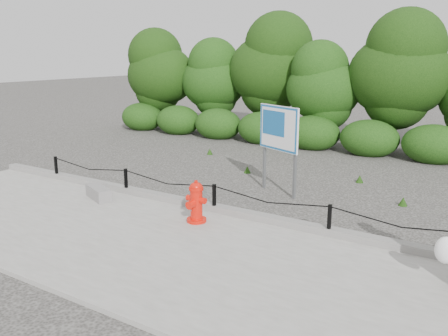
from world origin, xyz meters
TOP-DOWN VIEW (x-y plane):
  - ground at (0.00, 0.00)m, footprint 90.00×90.00m
  - sidewalk at (0.00, -2.00)m, footprint 14.00×4.00m
  - curb at (0.00, 0.05)m, footprint 14.00×0.22m
  - chain_barrier at (0.00, 0.00)m, footprint 10.06×0.06m
  - treeline at (0.15, 8.95)m, footprint 20.37×3.78m
  - fire_hydrant at (0.03, -0.69)m, footprint 0.44×0.44m
  - concrete_block at (-2.73, -0.66)m, footprint 0.93×0.63m
  - advertising_sign at (0.39, 2.18)m, footprint 1.24×0.59m

SIDE VIEW (x-z plane):
  - ground at x=0.00m, z-range 0.00..0.00m
  - sidewalk at x=0.00m, z-range 0.00..0.08m
  - curb at x=0.00m, z-range 0.08..0.22m
  - concrete_block at x=-2.73m, z-range 0.08..0.36m
  - chain_barrier at x=0.00m, z-range 0.16..0.76m
  - fire_hydrant at x=0.03m, z-range 0.06..0.90m
  - advertising_sign at x=0.39m, z-range 0.44..2.56m
  - treeline at x=0.15m, z-range 0.19..4.95m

